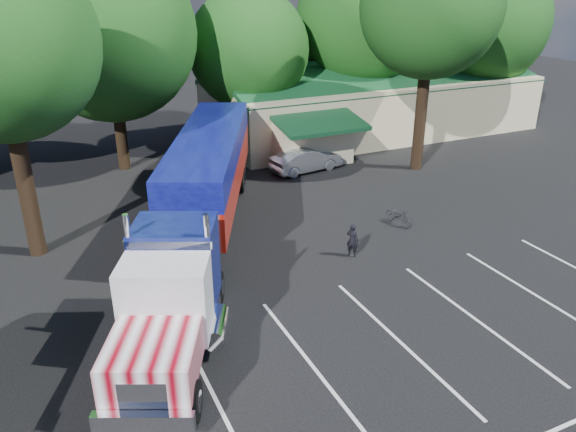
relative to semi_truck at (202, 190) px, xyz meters
name	(u,v)px	position (x,y,z in m)	size (l,w,h in m)	color
ground	(316,264)	(3.60, -3.86, -2.57)	(120.00, 120.00, 0.00)	black
event_hall	(368,101)	(17.34, 13.95, -0.36)	(24.20, 14.12, 5.55)	beige
tree_row_c	(109,34)	(-1.40, 12.34, 5.47)	(10.00, 10.00, 13.05)	black
tree_row_d	(249,49)	(7.60, 13.64, 4.01)	(8.00, 8.00, 10.60)	black
tree_row_e	(362,20)	(16.60, 14.14, 5.52)	(9.60, 9.60, 12.90)	black
tree_row_f	(481,21)	(26.60, 12.94, 5.22)	(10.40, 10.40, 13.00)	black
tree_near_right	(431,7)	(15.10, 4.64, 6.89)	(8.00, 8.00, 13.50)	black
semi_truck	(202,190)	(0.00, 0.00, 0.00)	(11.48, 20.78, 4.54)	black
woman	(352,240)	(5.35, -3.86, -1.82)	(0.55, 0.36, 1.50)	black
bicycle	(398,216)	(9.10, -1.95, -2.13)	(0.58, 1.67, 0.88)	black
silver_sedan	(306,160)	(8.60, 7.03, -1.82)	(1.58, 4.54, 1.50)	#B1B4B9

